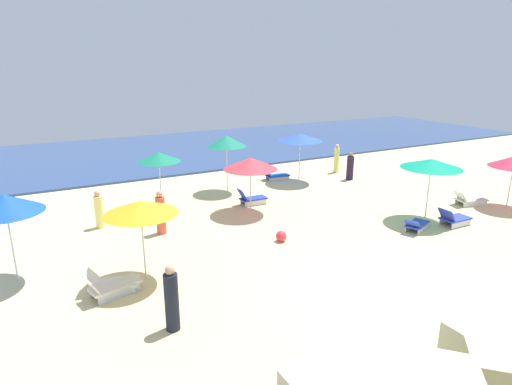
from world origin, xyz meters
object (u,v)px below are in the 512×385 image
at_px(lounge_chair_2_0, 454,218).
at_px(umbrella_3, 5,204).
at_px(lounge_chair_0_0, 110,283).
at_px(lounge_chair_2_1, 416,225).
at_px(beachgoer_3, 336,159).
at_px(beachgoer_4, 350,167).
at_px(lounge_chair_7_0, 276,175).
at_px(beachgoer_1, 99,210).
at_px(beachgoer_0, 161,214).
at_px(lounge_chair_5_0, 469,199).
at_px(umbrella_2, 432,164).
at_px(umbrella_7, 300,137).
at_px(beach_ball_0, 281,236).
at_px(lounge_chair_0_1, 112,287).
at_px(umbrella_4, 226,141).
at_px(beachgoer_2, 172,300).
at_px(umbrella_1, 159,157).
at_px(umbrella_6, 250,163).
at_px(umbrella_0, 140,208).
at_px(lounge_chair_6_0, 251,199).

distance_m(lounge_chair_2_0, umbrella_3, 15.71).
height_order(lounge_chair_0_0, umbrella_3, umbrella_3).
bearing_deg(lounge_chair_2_0, lounge_chair_2_1, 80.68).
height_order(umbrella_3, beachgoer_3, umbrella_3).
distance_m(lounge_chair_2_0, beachgoer_4, 7.48).
height_order(lounge_chair_7_0, beachgoer_1, beachgoer_1).
bearing_deg(beachgoer_0, lounge_chair_5_0, 128.98).
bearing_deg(lounge_chair_7_0, umbrella_3, 124.56).
xyz_separation_m(lounge_chair_0_0, umbrella_2, (12.48, -0.13, 2.13)).
distance_m(umbrella_7, beach_ball_0, 8.61).
xyz_separation_m(lounge_chair_7_0, beachgoer_0, (-7.78, -4.73, 0.56)).
bearing_deg(lounge_chair_7_0, lounge_chair_2_0, -156.25).
distance_m(lounge_chair_0_1, beachgoer_4, 15.38).
height_order(lounge_chair_2_1, beachgoer_4, beachgoer_4).
xyz_separation_m(lounge_chair_0_1, umbrella_4, (6.98, 7.71, 2.29)).
height_order(umbrella_3, beachgoer_0, umbrella_3).
distance_m(lounge_chair_0_1, beachgoer_2, 2.58).
bearing_deg(umbrella_2, umbrella_7, 99.86).
height_order(lounge_chair_2_1, beachgoer_3, beachgoer_3).
bearing_deg(lounge_chair_5_0, lounge_chair_7_0, 50.16).
bearing_deg(lounge_chair_0_1, umbrella_1, -40.59).
bearing_deg(lounge_chair_5_0, umbrella_7, 48.69).
xyz_separation_m(lounge_chair_2_1, umbrella_6, (-4.65, 4.89, 1.92)).
bearing_deg(beachgoer_3, beach_ball_0, 89.83).
height_order(umbrella_0, lounge_chair_0_0, umbrella_0).
xyz_separation_m(umbrella_0, beachgoer_2, (-0.05, -2.82, -1.46)).
xyz_separation_m(lounge_chair_0_0, lounge_chair_2_0, (12.94, -1.11, 0.05)).
bearing_deg(beachgoer_0, umbrella_7, 166.09).
bearing_deg(umbrella_6, lounge_chair_0_1, -146.27).
bearing_deg(umbrella_1, umbrella_3, -139.97).
xyz_separation_m(lounge_chair_0_0, lounge_chair_0_1, (-0.01, -0.31, 0.02)).
distance_m(umbrella_7, beachgoer_0, 9.62).
xyz_separation_m(lounge_chair_2_0, beach_ball_0, (-6.86, 1.83, -0.09)).
height_order(lounge_chair_7_0, beachgoer_4, beachgoer_4).
relative_size(beachgoer_2, beachgoer_3, 1.01).
bearing_deg(umbrella_6, lounge_chair_0_0, -148.15).
distance_m(lounge_chair_7_0, beachgoer_2, 14.30).
bearing_deg(lounge_chair_0_0, umbrella_4, -23.44).
height_order(lounge_chair_2_1, beachgoer_2, beachgoer_2).
distance_m(lounge_chair_0_0, umbrella_7, 13.53).
xyz_separation_m(umbrella_0, umbrella_7, (10.14, 7.10, 0.15)).
bearing_deg(beachgoer_1, umbrella_0, -55.43).
bearing_deg(umbrella_0, lounge_chair_0_1, -154.49).
distance_m(lounge_chair_2_1, lounge_chair_6_0, 7.11).
xyz_separation_m(lounge_chair_0_0, umbrella_3, (-2.34, 1.88, 2.17)).
xyz_separation_m(umbrella_3, beach_ball_0, (8.42, -1.16, -2.21)).
relative_size(lounge_chair_2_0, umbrella_4, 0.47).
bearing_deg(umbrella_0, lounge_chair_2_1, -5.58).
xyz_separation_m(lounge_chair_0_1, beach_ball_0, (6.09, 1.04, -0.06)).
bearing_deg(beachgoer_3, lounge_chair_5_0, 149.78).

